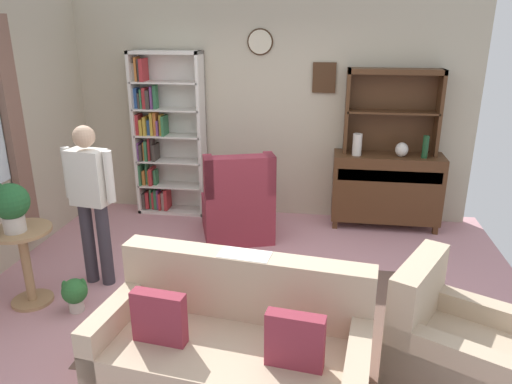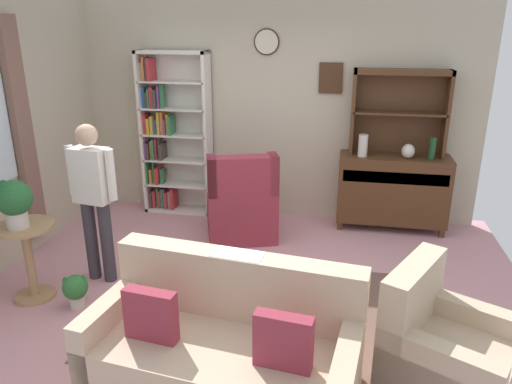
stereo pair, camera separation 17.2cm
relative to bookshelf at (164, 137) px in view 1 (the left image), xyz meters
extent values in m
cube|color=#C68C93|center=(1.36, -1.94, -1.03)|extent=(5.40, 4.60, 0.02)
cube|color=#BCB299|center=(1.36, 0.19, 0.38)|extent=(5.00, 0.06, 2.80)
cylinder|color=beige|center=(1.24, 0.14, 1.18)|extent=(0.28, 0.03, 0.28)
torus|color=#382314|center=(1.24, 0.14, 1.18)|extent=(0.31, 0.02, 0.31)
cube|color=#422816|center=(2.02, 0.14, 0.77)|extent=(0.28, 0.03, 0.36)
cube|color=#7F5B4C|center=(-1.08, -1.43, 0.33)|extent=(0.08, 0.24, 2.30)
cube|color=brown|center=(1.56, -2.24, -1.02)|extent=(2.58, 1.87, 0.01)
cube|color=silver|center=(-0.35, -0.01, 0.03)|extent=(0.04, 0.30, 2.10)
cube|color=silver|center=(0.51, -0.01, 0.03)|extent=(0.04, 0.30, 2.10)
cube|color=silver|center=(0.08, -0.01, 1.06)|extent=(0.90, 0.30, 0.04)
cube|color=silver|center=(0.08, -0.01, -1.00)|extent=(0.90, 0.30, 0.04)
cube|color=silver|center=(0.08, 0.13, 0.03)|extent=(0.90, 0.01, 2.10)
cube|color=silver|center=(0.08, -0.01, -0.65)|extent=(0.86, 0.30, 0.02)
cube|color=#3F3833|center=(-0.31, -0.03, -0.87)|extent=(0.04, 0.17, 0.21)
cube|color=#B22D33|center=(-0.26, -0.03, -0.86)|extent=(0.04, 0.15, 0.23)
cube|color=#337247|center=(-0.21, -0.03, -0.84)|extent=(0.03, 0.11, 0.27)
cube|color=#B22D33|center=(-0.18, -0.03, -0.86)|extent=(0.03, 0.14, 0.23)
cube|color=#337247|center=(-0.15, -0.03, -0.84)|extent=(0.04, 0.12, 0.26)
cube|color=#723F7F|center=(-0.12, -0.03, -0.84)|extent=(0.02, 0.13, 0.26)
cube|color=#B22D33|center=(-0.08, -0.03, -0.86)|extent=(0.03, 0.20, 0.22)
cube|color=gray|center=(-0.04, -0.03, -0.86)|extent=(0.04, 0.14, 0.23)
cube|color=#B22D33|center=(0.01, -0.03, -0.83)|extent=(0.04, 0.21, 0.28)
cube|color=silver|center=(0.08, -0.01, -0.31)|extent=(0.86, 0.30, 0.02)
cube|color=#337247|center=(-0.32, -0.03, -0.50)|extent=(0.02, 0.24, 0.28)
cube|color=#CC7233|center=(-0.28, -0.03, -0.54)|extent=(0.04, 0.17, 0.19)
cube|color=#337247|center=(-0.25, -0.03, -0.49)|extent=(0.02, 0.11, 0.29)
cube|color=#CC7233|center=(-0.22, -0.03, -0.54)|extent=(0.03, 0.13, 0.19)
cube|color=#B22D33|center=(-0.18, -0.03, -0.52)|extent=(0.04, 0.21, 0.23)
cube|color=#337247|center=(-0.13, -0.03, -0.54)|extent=(0.04, 0.12, 0.20)
cube|color=silver|center=(0.08, -0.01, 0.03)|extent=(0.86, 0.30, 0.02)
cube|color=#723F7F|center=(-0.32, -0.03, -0.18)|extent=(0.02, 0.20, 0.23)
cube|color=#3F3833|center=(-0.28, -0.03, -0.19)|extent=(0.03, 0.23, 0.21)
cube|color=#CC7233|center=(-0.25, -0.03, -0.18)|extent=(0.02, 0.16, 0.24)
cube|color=#337247|center=(-0.21, -0.03, -0.17)|extent=(0.03, 0.22, 0.26)
cube|color=#B22D33|center=(-0.18, -0.03, -0.15)|extent=(0.02, 0.15, 0.29)
cube|color=#3F3833|center=(-0.15, -0.03, -0.16)|extent=(0.03, 0.11, 0.29)
cube|color=#3F3833|center=(-0.11, -0.03, -0.19)|extent=(0.03, 0.22, 0.21)
cube|color=silver|center=(0.08, -0.01, 0.36)|extent=(0.86, 0.30, 0.02)
cube|color=#B22D33|center=(-0.31, -0.03, 0.17)|extent=(0.04, 0.17, 0.26)
cube|color=gold|center=(-0.25, -0.03, 0.14)|extent=(0.04, 0.21, 0.20)
cube|color=gold|center=(-0.20, -0.03, 0.16)|extent=(0.04, 0.22, 0.24)
cube|color=#284C8C|center=(-0.16, -0.03, 0.13)|extent=(0.04, 0.13, 0.19)
cube|color=gold|center=(-0.12, -0.03, 0.18)|extent=(0.03, 0.18, 0.29)
cube|color=#CC7233|center=(-0.08, -0.03, 0.18)|extent=(0.04, 0.15, 0.29)
cube|color=#723F7F|center=(-0.04, -0.03, 0.13)|extent=(0.02, 0.19, 0.19)
cube|color=gold|center=(-0.01, -0.03, 0.17)|extent=(0.03, 0.13, 0.26)
cube|color=#337247|center=(0.03, -0.03, 0.16)|extent=(0.03, 0.22, 0.25)
cube|color=silver|center=(0.08, -0.01, 0.70)|extent=(0.86, 0.30, 0.02)
cube|color=#284C8C|center=(-0.31, -0.03, 0.50)|extent=(0.04, 0.12, 0.25)
cube|color=#3F3833|center=(-0.27, -0.03, 0.47)|extent=(0.02, 0.15, 0.19)
cube|color=#337247|center=(-0.24, -0.03, 0.49)|extent=(0.03, 0.14, 0.24)
cube|color=#B22D33|center=(-0.19, -0.03, 0.50)|extent=(0.04, 0.16, 0.26)
cube|color=#3F3833|center=(-0.14, -0.03, 0.49)|extent=(0.04, 0.20, 0.23)
cube|color=#723F7F|center=(-0.10, -0.03, 0.51)|extent=(0.02, 0.17, 0.28)
cube|color=#337247|center=(-0.06, -0.03, 0.52)|extent=(0.04, 0.11, 0.29)
cube|color=gray|center=(-0.31, -0.03, 0.82)|extent=(0.04, 0.11, 0.22)
cube|color=#CC7233|center=(-0.27, -0.03, 0.86)|extent=(0.03, 0.16, 0.29)
cube|color=#3F3833|center=(-0.23, -0.03, 0.84)|extent=(0.02, 0.16, 0.27)
cube|color=#B22D33|center=(-0.19, -0.03, 0.85)|extent=(0.04, 0.23, 0.28)
cube|color=#4C2D19|center=(2.84, -0.08, -0.51)|extent=(1.30, 0.45, 0.82)
cube|color=#4C2D19|center=(2.24, -0.26, -0.97)|extent=(0.06, 0.06, 0.10)
cube|color=#4C2D19|center=(3.44, -0.26, -0.97)|extent=(0.06, 0.06, 0.10)
cube|color=#4C2D19|center=(2.24, 0.09, -0.97)|extent=(0.06, 0.06, 0.10)
cube|color=#4C2D19|center=(3.44, 0.09, -0.97)|extent=(0.06, 0.06, 0.10)
cube|color=#3D2414|center=(2.84, -0.30, -0.31)|extent=(1.20, 0.01, 0.14)
cube|color=#4C2D19|center=(2.31, 0.00, 0.40)|extent=(0.04, 0.26, 1.00)
cube|color=#4C2D19|center=(3.37, 0.00, 0.40)|extent=(0.04, 0.26, 1.00)
cube|color=#4C2D19|center=(2.84, 0.00, 0.87)|extent=(1.10, 0.26, 0.06)
cube|color=#4C2D19|center=(2.84, 0.00, 0.40)|extent=(1.06, 0.26, 0.02)
cube|color=#4C2D19|center=(2.84, 0.12, 0.40)|extent=(1.10, 0.01, 1.00)
cylinder|color=beige|center=(2.45, -0.16, 0.03)|extent=(0.11, 0.11, 0.26)
ellipsoid|color=beige|center=(2.97, -0.15, -0.02)|extent=(0.15, 0.15, 0.17)
cylinder|color=#194223|center=(3.23, -0.17, 0.03)|extent=(0.07, 0.07, 0.27)
cube|color=#C6AD8E|center=(1.52, -3.23, -0.81)|extent=(1.89, 1.07, 0.42)
cube|color=#C6AD8E|center=(1.56, -2.91, -0.36)|extent=(1.81, 0.42, 0.48)
cube|color=#C6AD8E|center=(0.69, -3.13, -0.72)|extent=(0.25, 0.86, 0.60)
cube|color=#C6AD8E|center=(2.34, -3.33, -0.72)|extent=(0.25, 0.86, 0.60)
cube|color=maroon|center=(1.06, -3.29, -0.42)|extent=(0.37, 0.14, 0.36)
cube|color=maroon|center=(1.95, -3.40, -0.42)|extent=(0.37, 0.14, 0.36)
cube|color=white|center=(1.56, -2.91, -0.12)|extent=(0.38, 0.22, 0.00)
cube|color=#C6AD8E|center=(3.03, -2.92, -0.82)|extent=(1.04, 1.02, 0.40)
cube|color=#C6AD8E|center=(2.76, -2.78, -0.38)|extent=(0.50, 0.75, 0.48)
cube|color=#C6AD8E|center=(2.89, -3.19, -0.75)|extent=(0.76, 0.48, 0.55)
cube|color=#C6AD8E|center=(3.17, -2.65, -0.75)|extent=(0.76, 0.48, 0.55)
cube|color=maroon|center=(1.07, -0.62, -0.81)|extent=(0.99, 1.01, 0.42)
cube|color=maroon|center=(1.16, -0.90, -0.29)|extent=(0.80, 0.44, 0.63)
cube|color=maroon|center=(1.47, -0.76, -0.19)|extent=(0.18, 0.30, 0.44)
cube|color=maroon|center=(0.83, -0.97, -0.19)|extent=(0.18, 0.30, 0.44)
cylinder|color=#A87F56|center=(-0.51, -2.37, -0.31)|extent=(0.52, 0.52, 0.03)
cylinder|color=#A87F56|center=(-0.51, -2.37, -0.67)|extent=(0.08, 0.08, 0.70)
cylinder|color=#A87F56|center=(-0.51, -2.37, -1.01)|extent=(0.36, 0.36, 0.03)
cylinder|color=beige|center=(-0.52, -2.42, -0.22)|extent=(0.18, 0.18, 0.15)
sphere|color=#235B2D|center=(-0.52, -2.42, -0.02)|extent=(0.31, 0.31, 0.31)
ellipsoid|color=#235B2D|center=(-0.62, -2.38, 0.01)|extent=(0.09, 0.05, 0.22)
cylinder|color=beige|center=(-0.04, -2.45, -0.97)|extent=(0.13, 0.13, 0.10)
sphere|color=#2D6B33|center=(-0.04, -2.45, -0.83)|extent=(0.22, 0.22, 0.22)
ellipsoid|color=#2D6B33|center=(-0.12, -2.46, -0.80)|extent=(0.07, 0.04, 0.16)
ellipsoid|color=#2D6B33|center=(0.03, -2.41, -0.80)|extent=(0.07, 0.04, 0.16)
ellipsoid|color=#2D6B33|center=(0.02, -2.40, -0.80)|extent=(0.07, 0.04, 0.16)
cylinder|color=#38333D|center=(-0.15, -1.92, -0.61)|extent=(0.14, 0.14, 0.82)
cylinder|color=#38333D|center=(0.03, -1.95, -0.61)|extent=(0.14, 0.14, 0.82)
cube|color=silver|center=(-0.06, -1.93, 0.06)|extent=(0.37, 0.25, 0.52)
sphere|color=tan|center=(-0.06, -1.93, 0.44)|extent=(0.23, 0.23, 0.20)
cylinder|color=silver|center=(-0.27, -1.90, 0.08)|extent=(0.09, 0.09, 0.48)
cylinder|color=silver|center=(0.16, -1.96, 0.08)|extent=(0.09, 0.09, 0.48)
cube|color=#4C2D19|center=(1.49, -2.25, -0.62)|extent=(0.80, 0.50, 0.03)
cube|color=#4C2D19|center=(1.12, -2.47, -0.83)|extent=(0.05, 0.05, 0.39)
cube|color=#4C2D19|center=(1.86, -2.47, -0.83)|extent=(0.05, 0.05, 0.39)
cube|color=#4C2D19|center=(1.12, -2.03, -0.83)|extent=(0.05, 0.05, 0.39)
cube|color=#4C2D19|center=(1.86, -2.03, -0.83)|extent=(0.05, 0.05, 0.39)
cube|color=#B22D33|center=(1.40, -2.34, -0.59)|extent=(0.18, 0.10, 0.03)
cube|color=#3F3833|center=(1.40, -2.33, -0.56)|extent=(0.21, 0.14, 0.02)
camera|label=1|loc=(2.07, -5.85, 1.39)|focal=33.76mm
camera|label=2|loc=(2.24, -5.83, 1.39)|focal=33.76mm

